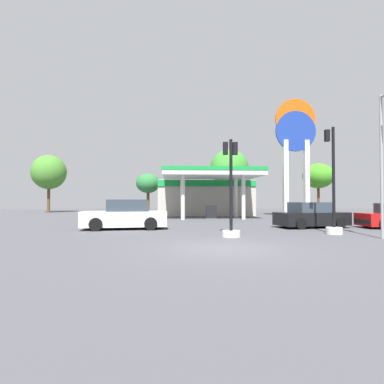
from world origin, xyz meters
TOP-DOWN VIEW (x-y plane):
  - ground_plane at (0.00, 0.00)m, footprint 90.00×90.00m
  - gas_station at (1.51, 21.47)m, footprint 9.66×11.42m
  - station_pole_sign at (9.64, 17.95)m, footprint 3.81×0.56m
  - car_1 at (6.37, 7.38)m, footprint 4.43×2.54m
  - car_2 at (-4.46, 7.10)m, footprint 4.82×2.52m
  - traffic_signal_0 at (5.96, 4.02)m, footprint 0.75×0.75m
  - traffic_signal_1 at (0.84, 3.19)m, footprint 0.81×0.81m
  - tree_0 at (-17.49, 29.52)m, footprint 4.22×4.22m
  - tree_1 at (-5.01, 28.67)m, footprint 2.99×2.99m
  - tree_2 at (4.99, 27.23)m, footprint 4.70×4.70m
  - tree_3 at (16.83, 28.70)m, footprint 3.92×3.92m

SIDE VIEW (x-z plane):
  - ground_plane at x=0.00m, z-range 0.00..0.00m
  - car_1 at x=6.37m, z-range -0.07..1.42m
  - car_2 at x=-4.46m, z-range -0.08..1.58m
  - traffic_signal_0 at x=5.96m, z-range -1.13..4.03m
  - traffic_signal_1 at x=0.84m, z-range -0.71..3.64m
  - gas_station at x=1.51m, z-range -0.02..4.25m
  - tree_1 at x=-5.01m, z-range 1.18..6.09m
  - tree_3 at x=16.83m, z-range 1.52..7.81m
  - tree_0 at x=-17.49m, z-range 1.45..8.67m
  - tree_2 at x=4.99m, z-range 1.55..9.31m
  - station_pole_sign at x=9.64m, z-range 1.42..12.52m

